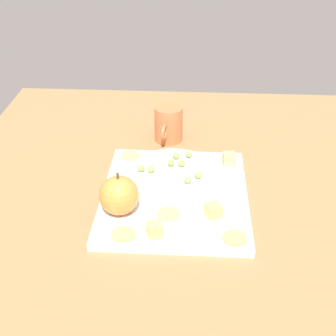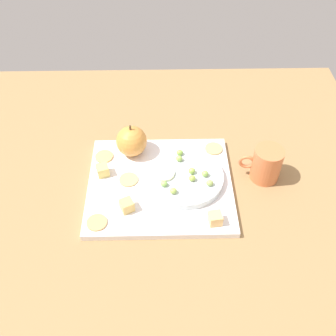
# 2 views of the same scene
# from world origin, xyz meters

# --- Properties ---
(table) EXTENTS (1.15, 1.05, 0.04)m
(table) POSITION_xyz_m (0.00, 0.00, 0.02)
(table) COLOR #967348
(table) RESTS_ON ground
(platter) EXTENTS (0.34, 0.30, 0.02)m
(platter) POSITION_xyz_m (0.02, 0.03, 0.05)
(platter) COLOR white
(platter) RESTS_ON table
(serving_dish) EXTENTS (0.18, 0.18, 0.02)m
(serving_dish) POSITION_xyz_m (0.08, 0.03, 0.07)
(serving_dish) COLOR silver
(serving_dish) RESTS_ON platter
(apple_whole) EXTENTS (0.08, 0.08, 0.08)m
(apple_whole) POSITION_xyz_m (-0.05, 0.13, 0.10)
(apple_whole) COLOR #DE903F
(apple_whole) RESTS_ON platter
(apple_stem) EXTENTS (0.01, 0.01, 0.01)m
(apple_stem) POSITION_xyz_m (-0.05, 0.13, 0.14)
(apple_stem) COLOR brown
(apple_stem) RESTS_ON apple_whole
(cheese_cube_0) EXTENTS (0.04, 0.04, 0.03)m
(cheese_cube_0) POSITION_xyz_m (-0.05, -0.05, 0.07)
(cheese_cube_0) COLOR #EBC469
(cheese_cube_0) RESTS_ON platter
(cheese_cube_1) EXTENTS (0.03, 0.03, 0.03)m
(cheese_cube_1) POSITION_xyz_m (-0.12, 0.06, 0.07)
(cheese_cube_1) COLOR #E8D26D
(cheese_cube_1) RESTS_ON platter
(cheese_cube_2) EXTENTS (0.03, 0.03, 0.03)m
(cheese_cube_2) POSITION_xyz_m (0.14, -0.09, 0.07)
(cheese_cube_2) COLOR #F3C375
(cheese_cube_2) RESTS_ON platter
(cracker_0) EXTENTS (0.04, 0.04, 0.00)m
(cracker_0) POSITION_xyz_m (0.16, 0.14, 0.06)
(cracker_0) COLOR tan
(cracker_0) RESTS_ON platter
(cracker_1) EXTENTS (0.04, 0.04, 0.00)m
(cracker_1) POSITION_xyz_m (-0.05, 0.03, 0.06)
(cracker_1) COLOR tan
(cracker_1) RESTS_ON platter
(cracker_2) EXTENTS (0.04, 0.04, 0.00)m
(cracker_2) POSITION_xyz_m (-0.12, -0.09, 0.06)
(cracker_2) COLOR tan
(cracker_2) RESTS_ON platter
(cracker_3) EXTENTS (0.04, 0.04, 0.00)m
(cracker_3) POSITION_xyz_m (-0.12, 0.11, 0.06)
(cracker_3) COLOR tan
(cracker_3) RESTS_ON platter
(grape_0) EXTENTS (0.02, 0.01, 0.01)m
(grape_0) POSITION_xyz_m (0.09, 0.01, 0.08)
(grape_0) COLOR #9DB84D
(grape_0) RESTS_ON serving_dish
(grape_1) EXTENTS (0.02, 0.01, 0.02)m
(grape_1) POSITION_xyz_m (0.09, 0.04, 0.08)
(grape_1) COLOR #96BC50
(grape_1) RESTS_ON serving_dish
(grape_2) EXTENTS (0.02, 0.01, 0.01)m
(grape_2) POSITION_xyz_m (0.07, 0.10, 0.08)
(grape_2) COLOR #8DBF4C
(grape_2) RESTS_ON serving_dish
(grape_3) EXTENTS (0.02, 0.01, 0.01)m
(grape_3) POSITION_xyz_m (0.13, -0.00, 0.08)
(grape_3) COLOR #94B45B
(grape_3) RESTS_ON serving_dish
(grape_4) EXTENTS (0.02, 0.01, 0.01)m
(grape_4) POSITION_xyz_m (0.12, 0.03, 0.08)
(grape_4) COLOR #8FB956
(grape_4) RESTS_ON serving_dish
(grape_5) EXTENTS (0.02, 0.01, 0.01)m
(grape_5) POSITION_xyz_m (0.03, -0.00, 0.08)
(grape_5) COLOR #8DC25D
(grape_5) RESTS_ON serving_dish
(grape_6) EXTENTS (0.02, 0.01, 0.02)m
(grape_6) POSITION_xyz_m (0.07, 0.08, 0.08)
(grape_6) COLOR #9BC257
(grape_6) RESTS_ON serving_dish
(grape_7) EXTENTS (0.02, 0.01, 0.01)m
(grape_7) POSITION_xyz_m (0.05, -0.02, 0.08)
(grape_7) COLOR #9CBD56
(grape_7) RESTS_ON serving_dish
(apple_slice_0) EXTENTS (0.05, 0.05, 0.01)m
(apple_slice_0) POSITION_xyz_m (0.03, 0.03, 0.08)
(apple_slice_0) COLOR beige
(apple_slice_0) RESTS_ON serving_dish
(cup) EXTENTS (0.10, 0.07, 0.09)m
(cup) POSITION_xyz_m (0.27, 0.05, 0.09)
(cup) COLOR #D97444
(cup) RESTS_ON table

